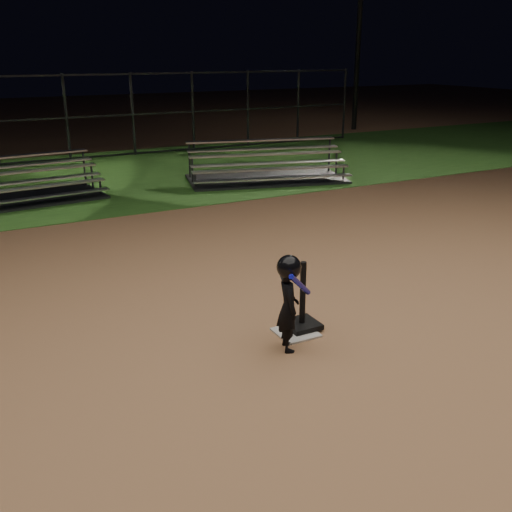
{
  "coord_description": "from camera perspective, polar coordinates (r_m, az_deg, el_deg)",
  "views": [
    {
      "loc": [
        -3.29,
        -5.26,
        3.13
      ],
      "look_at": [
        0.0,
        1.0,
        0.65
      ],
      "focal_mm": 41.31,
      "sensor_mm": 36.0,
      "label": 1
    }
  ],
  "objects": [
    {
      "name": "ground",
      "position": [
        6.95,
        3.87,
        -7.49
      ],
      "size": [
        80.0,
        80.0,
        0.0
      ],
      "primitive_type": "plane",
      "color": "#A9744C",
      "rests_on": "ground"
    },
    {
      "name": "grass_strip",
      "position": [
        15.92,
        -15.39,
        7.3
      ],
      "size": [
        60.0,
        8.0,
        0.01
      ],
      "primitive_type": "cube",
      "color": "#2A581C",
      "rests_on": "ground"
    },
    {
      "name": "home_plate",
      "position": [
        6.95,
        3.88,
        -7.4
      ],
      "size": [
        0.45,
        0.45,
        0.02
      ],
      "primitive_type": "cube",
      "color": "beige",
      "rests_on": "ground"
    },
    {
      "name": "batting_tee",
      "position": [
        6.99,
        4.49,
        -5.72
      ],
      "size": [
        0.38,
        0.38,
        0.82
      ],
      "color": "black",
      "rests_on": "home_plate"
    },
    {
      "name": "child_batter",
      "position": [
        6.36,
        3.18,
        -4.3
      ],
      "size": [
        0.49,
        0.56,
        1.1
      ],
      "rotation": [
        0.0,
        0.0,
        1.27
      ],
      "color": "black",
      "rests_on": "ground"
    },
    {
      "name": "bleacher_left",
      "position": [
        13.87,
        -22.52,
        5.59
      ],
      "size": [
        3.92,
        2.21,
        0.92
      ],
      "rotation": [
        0.0,
        0.0,
        0.11
      ],
      "color": "silver",
      "rests_on": "ground"
    },
    {
      "name": "bleacher_right",
      "position": [
        15.03,
        1.03,
        8.06
      ],
      "size": [
        4.26,
        2.82,
        0.96
      ],
      "rotation": [
        0.0,
        0.0,
        -0.25
      ],
      "color": "silver",
      "rests_on": "ground"
    },
    {
      "name": "backstop_fence",
      "position": [
        18.65,
        -17.88,
        12.62
      ],
      "size": [
        20.08,
        0.08,
        2.5
      ],
      "color": "#38383D",
      "rests_on": "ground"
    },
    {
      "name": "light_pole_right",
      "position": [
        25.41,
        10.17,
        23.13
      ],
      "size": [
        0.9,
        0.53,
        8.3
      ],
      "color": "#2D2D30",
      "rests_on": "ground"
    }
  ]
}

